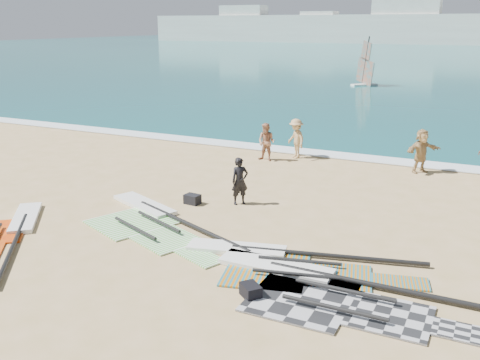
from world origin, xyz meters
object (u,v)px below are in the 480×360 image
at_px(person_wetsuit, 240,181).
at_px(beachgoer_mid, 296,139).
at_px(rig_orange, 280,262).
at_px(beachgoer_right, 421,151).
at_px(rig_red, 1,234).
at_px(gear_bag_far, 251,291).
at_px(rig_green, 152,220).
at_px(beachgoer_left, 266,142).
at_px(rig_grey, 323,288).
at_px(gear_bag_near, 192,199).

relative_size(person_wetsuit, beachgoer_mid, 0.90).
height_order(rig_orange, beachgoer_right, beachgoer_right).
distance_m(beachgoer_mid, beachgoer_right, 5.18).
xyz_separation_m(rig_red, gear_bag_far, (7.60, -0.14, 0.09)).
relative_size(rig_green, beachgoer_left, 3.73).
relative_size(rig_orange, beachgoer_right, 3.54).
distance_m(rig_red, person_wetsuit, 7.12).
relative_size(rig_grey, rig_red, 1.21).
xyz_separation_m(rig_orange, beachgoer_mid, (-3.31, 10.18, 0.80)).
bearing_deg(person_wetsuit, beachgoer_left, 58.72).
bearing_deg(rig_red, gear_bag_near, 104.94).
distance_m(rig_orange, gear_bag_far, 1.82).
bearing_deg(gear_bag_far, rig_orange, 91.42).
height_order(rig_green, beachgoer_right, beachgoer_right).
relative_size(rig_green, person_wetsuit, 3.90).
height_order(rig_orange, rig_red, rig_orange).
height_order(rig_red, beachgoer_right, beachgoer_right).
bearing_deg(rig_orange, rig_red, 179.17).
relative_size(person_wetsuit, beachgoer_right, 0.89).
relative_size(gear_bag_near, beachgoer_right, 0.28).
height_order(rig_green, rig_red, rig_green).
distance_m(gear_bag_near, beachgoer_left, 6.29).
relative_size(rig_green, gear_bag_far, 12.52).
bearing_deg(rig_grey, beachgoer_mid, 113.04).
bearing_deg(rig_green, rig_red, -115.83).
relative_size(rig_grey, gear_bag_far, 13.68).
distance_m(gear_bag_far, person_wetsuit, 6.15).
xyz_separation_m(person_wetsuit, beachgoer_right, (4.67, 6.49, 0.09)).
relative_size(rig_red, beachgoer_right, 3.14).
bearing_deg(person_wetsuit, gear_bag_far, -107.99).
bearing_deg(gear_bag_near, beachgoer_mid, 83.02).
distance_m(gear_bag_far, beachgoer_right, 12.06).
xyz_separation_m(rig_green, beachgoer_mid, (1.14, 9.14, 0.80)).
height_order(person_wetsuit, beachgoer_mid, beachgoer_mid).
relative_size(rig_green, beachgoer_mid, 3.51).
bearing_deg(beachgoer_mid, rig_orange, -32.11).
bearing_deg(rig_green, beachgoer_left, 111.62).
relative_size(rig_green, rig_red, 1.11).
distance_m(rig_green, gear_bag_near, 1.92).
bearing_deg(beachgoer_left, rig_grey, -55.67).
height_order(beachgoer_left, beachgoer_right, beachgoer_right).
height_order(rig_grey, beachgoer_mid, beachgoer_mid).
relative_size(rig_red, beachgoer_left, 3.37).
bearing_deg(gear_bag_far, beachgoer_right, 81.32).
distance_m(rig_red, gear_bag_near, 5.70).
bearing_deg(rig_green, person_wetsuit, 80.09).
xyz_separation_m(rig_red, beachgoer_right, (9.41, 11.75, 0.81)).
bearing_deg(beachgoer_left, rig_green, -86.12).
bearing_deg(rig_red, person_wetsuit, 98.95).
xyz_separation_m(rig_orange, rig_red, (-7.55, -1.67, -0.00)).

